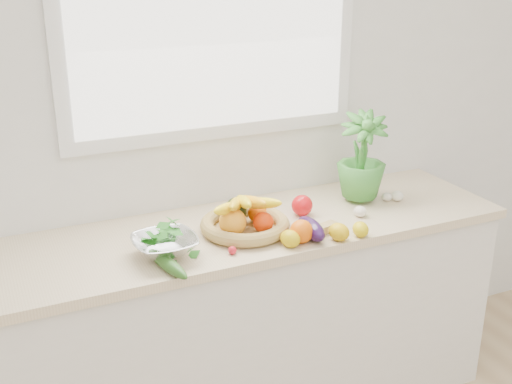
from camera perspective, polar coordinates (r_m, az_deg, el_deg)
name	(u,v)px	position (r m, az deg, el deg)	size (l,w,h in m)	color
back_wall	(214,103)	(2.74, -3.79, 7.90)	(4.50, 0.02, 2.70)	white
counter_cabinet	(244,326)	(2.84, -1.11, -11.81)	(2.20, 0.58, 0.86)	silver
countertop	(243,231)	(2.62, -1.18, -3.50)	(2.24, 0.62, 0.04)	beige
window_frame	(213,5)	(2.66, -3.87, 16.25)	(1.30, 0.03, 1.10)	white
window_pane	(214,5)	(2.64, -3.71, 16.23)	(1.18, 0.01, 0.98)	white
orange_loose	(301,232)	(2.46, 4.06, -3.52)	(0.09, 0.09, 0.09)	#ED5D07
lemon_a	(339,232)	(2.50, 7.39, -3.55)	(0.07, 0.09, 0.07)	gold
lemon_b	(361,229)	(2.55, 9.28, -3.29)	(0.06, 0.08, 0.06)	#DBC10B
lemon_c	(290,239)	(2.43, 3.06, -4.16)	(0.07, 0.08, 0.07)	gold
apple	(302,205)	(2.71, 4.12, -1.20)	(0.09, 0.09, 0.09)	red
ginger	(326,228)	(2.57, 6.20, -3.22)	(0.11, 0.04, 0.03)	tan
garlic_a	(397,196)	(2.94, 12.45, -0.35)	(0.05, 0.05, 0.05)	white
garlic_b	(387,197)	(2.93, 11.56, -0.43)	(0.05, 0.05, 0.04)	beige
garlic_c	(360,212)	(2.74, 9.24, -1.73)	(0.05, 0.05, 0.05)	white
eggplant	(311,229)	(2.51, 4.91, -3.27)	(0.07, 0.19, 0.08)	#270F39
cucumber	(167,264)	(2.28, -7.89, -6.33)	(0.05, 0.27, 0.05)	#2B5318
radish	(232,250)	(2.38, -2.12, -5.20)	(0.03, 0.03, 0.03)	red
potted_herb	(362,155)	(2.85, 9.39, 3.24)	(0.22, 0.22, 0.38)	#3D8C33
fruit_basket	(244,220)	(2.55, -1.06, -2.49)	(0.42, 0.42, 0.19)	tan
colander_with_spinach	(165,241)	(2.36, -8.11, -4.34)	(0.24, 0.24, 0.12)	silver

